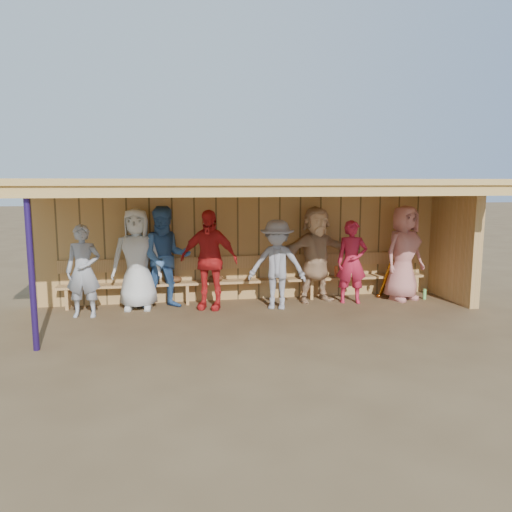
{
  "coord_description": "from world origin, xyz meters",
  "views": [
    {
      "loc": [
        -1.66,
        -8.92,
        2.46
      ],
      "look_at": [
        0.0,
        0.35,
        1.05
      ],
      "focal_mm": 35.0,
      "sensor_mm": 36.0,
      "label": 1
    }
  ],
  "objects_px": {
    "player_g": "(352,262)",
    "player_c": "(166,258)",
    "player_d": "(209,260)",
    "player_a": "(83,271)",
    "player_b": "(137,259)",
    "player_e": "(277,265)",
    "player_f": "(316,254)",
    "bench": "(249,276)",
    "player_h": "(404,253)"
  },
  "relations": [
    {
      "from": "player_a",
      "to": "player_b",
      "type": "distance_m",
      "value": 1.03
    },
    {
      "from": "player_e",
      "to": "bench",
      "type": "relative_size",
      "value": 0.23
    },
    {
      "from": "player_c",
      "to": "player_b",
      "type": "bearing_deg",
      "value": 173.92
    },
    {
      "from": "player_a",
      "to": "player_e",
      "type": "distance_m",
      "value": 3.59
    },
    {
      "from": "player_h",
      "to": "player_a",
      "type": "bearing_deg",
      "value": 161.72
    },
    {
      "from": "player_c",
      "to": "player_e",
      "type": "bearing_deg",
      "value": -17.81
    },
    {
      "from": "player_g",
      "to": "player_c",
      "type": "bearing_deg",
      "value": -170.43
    },
    {
      "from": "player_c",
      "to": "bench",
      "type": "distance_m",
      "value": 1.79
    },
    {
      "from": "player_c",
      "to": "player_d",
      "type": "height_order",
      "value": "player_c"
    },
    {
      "from": "player_b",
      "to": "player_d",
      "type": "distance_m",
      "value": 1.38
    },
    {
      "from": "player_a",
      "to": "player_c",
      "type": "distance_m",
      "value": 1.54
    },
    {
      "from": "player_a",
      "to": "player_e",
      "type": "bearing_deg",
      "value": 5.72
    },
    {
      "from": "player_e",
      "to": "player_g",
      "type": "xyz_separation_m",
      "value": [
        1.6,
        0.19,
        -0.03
      ]
    },
    {
      "from": "player_g",
      "to": "player_e",
      "type": "bearing_deg",
      "value": -159.73
    },
    {
      "from": "player_d",
      "to": "player_e",
      "type": "xyz_separation_m",
      "value": [
        1.3,
        -0.23,
        -0.1
      ]
    },
    {
      "from": "player_f",
      "to": "player_g",
      "type": "distance_m",
      "value": 0.74
    },
    {
      "from": "player_b",
      "to": "bench",
      "type": "height_order",
      "value": "player_b"
    },
    {
      "from": "player_b",
      "to": "player_d",
      "type": "xyz_separation_m",
      "value": [
        1.36,
        -0.2,
        -0.02
      ]
    },
    {
      "from": "player_e",
      "to": "player_f",
      "type": "height_order",
      "value": "player_f"
    },
    {
      "from": "player_c",
      "to": "player_f",
      "type": "bearing_deg",
      "value": -6.08
    },
    {
      "from": "player_b",
      "to": "player_e",
      "type": "height_order",
      "value": "player_b"
    },
    {
      "from": "player_c",
      "to": "player_a",
      "type": "bearing_deg",
      "value": -170.55
    },
    {
      "from": "player_e",
      "to": "player_h",
      "type": "height_order",
      "value": "player_h"
    },
    {
      "from": "player_f",
      "to": "bench",
      "type": "distance_m",
      "value": 1.44
    },
    {
      "from": "player_b",
      "to": "bench",
      "type": "bearing_deg",
      "value": 12.4
    },
    {
      "from": "player_d",
      "to": "player_e",
      "type": "height_order",
      "value": "player_d"
    },
    {
      "from": "player_d",
      "to": "player_h",
      "type": "distance_m",
      "value": 4.06
    },
    {
      "from": "player_e",
      "to": "player_f",
      "type": "relative_size",
      "value": 0.88
    },
    {
      "from": "player_d",
      "to": "player_h",
      "type": "height_order",
      "value": "player_h"
    },
    {
      "from": "player_a",
      "to": "player_f",
      "type": "xyz_separation_m",
      "value": [
        4.51,
        0.41,
        0.13
      ]
    },
    {
      "from": "player_b",
      "to": "player_d",
      "type": "bearing_deg",
      "value": -3.87
    },
    {
      "from": "player_c",
      "to": "bench",
      "type": "relative_size",
      "value": 0.26
    },
    {
      "from": "player_e",
      "to": "bench",
      "type": "xyz_separation_m",
      "value": [
        -0.42,
        0.74,
        -0.34
      ]
    },
    {
      "from": "player_e",
      "to": "bench",
      "type": "bearing_deg",
      "value": 139.14
    },
    {
      "from": "player_b",
      "to": "player_c",
      "type": "relative_size",
      "value": 0.99
    },
    {
      "from": "player_g",
      "to": "player_d",
      "type": "bearing_deg",
      "value": -167.46
    },
    {
      "from": "player_c",
      "to": "player_e",
      "type": "xyz_separation_m",
      "value": [
        2.11,
        -0.44,
        -0.13
      ]
    },
    {
      "from": "player_d",
      "to": "bench",
      "type": "relative_size",
      "value": 0.25
    },
    {
      "from": "player_e",
      "to": "bench",
      "type": "distance_m",
      "value": 0.92
    },
    {
      "from": "player_c",
      "to": "bench",
      "type": "height_order",
      "value": "player_c"
    },
    {
      "from": "player_a",
      "to": "player_g",
      "type": "bearing_deg",
      "value": 8.0
    },
    {
      "from": "player_d",
      "to": "bench",
      "type": "xyz_separation_m",
      "value": [
        0.88,
        0.51,
        -0.44
      ]
    },
    {
      "from": "player_b",
      "to": "player_h",
      "type": "bearing_deg",
      "value": 2.79
    },
    {
      "from": "player_a",
      "to": "player_f",
      "type": "distance_m",
      "value": 4.53
    },
    {
      "from": "player_c",
      "to": "player_d",
      "type": "distance_m",
      "value": 0.84
    },
    {
      "from": "bench",
      "to": "player_h",
      "type": "bearing_deg",
      "value": -8.63
    },
    {
      "from": "player_h",
      "to": "bench",
      "type": "distance_m",
      "value": 3.24
    },
    {
      "from": "player_b",
      "to": "bench",
      "type": "relative_size",
      "value": 0.26
    },
    {
      "from": "player_d",
      "to": "player_g",
      "type": "xyz_separation_m",
      "value": [
        2.9,
        -0.04,
        -0.12
      ]
    },
    {
      "from": "player_c",
      "to": "player_f",
      "type": "xyz_separation_m",
      "value": [
        3.03,
        0.0,
        -0.01
      ]
    }
  ]
}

